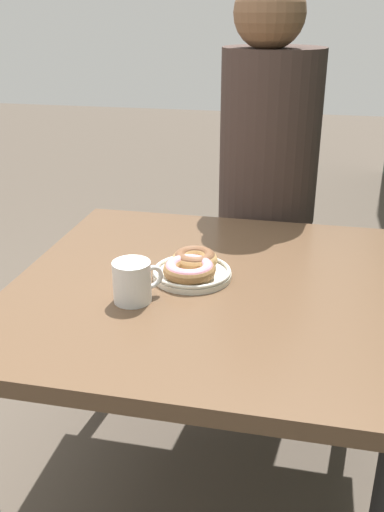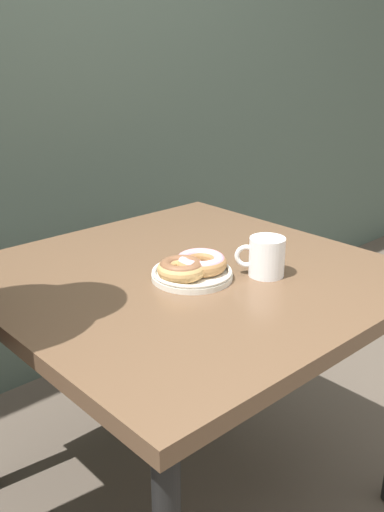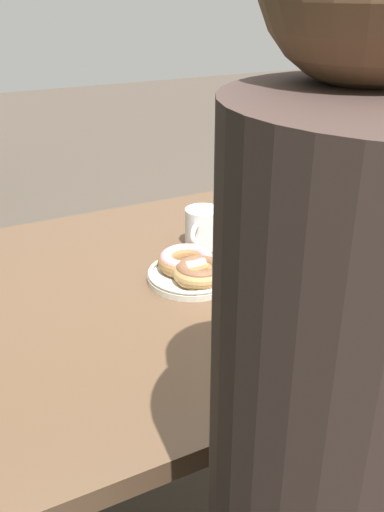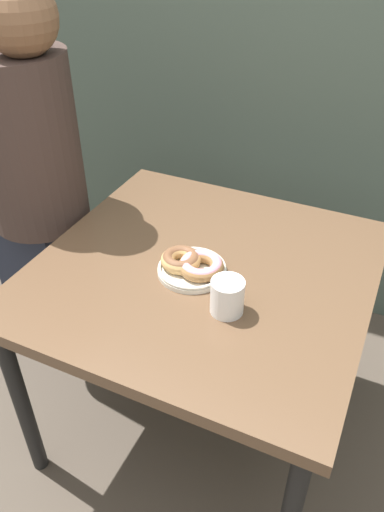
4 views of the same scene
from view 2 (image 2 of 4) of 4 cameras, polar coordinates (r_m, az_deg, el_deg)
wall_back at (r=2.11m, az=-18.18°, el=20.39°), size 8.00×0.05×2.60m
dining_table at (r=1.50m, az=-0.48°, el=-4.26°), size 0.98×0.96×0.72m
donut_plate at (r=1.41m, az=0.01°, el=-1.18°), size 0.21×0.20×0.06m
coffee_mug at (r=1.44m, az=7.40°, el=-0.03°), size 0.10×0.11×0.10m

